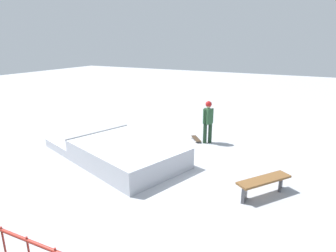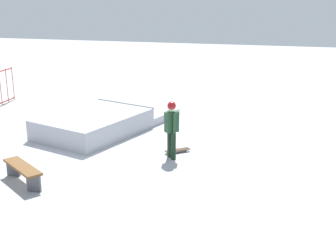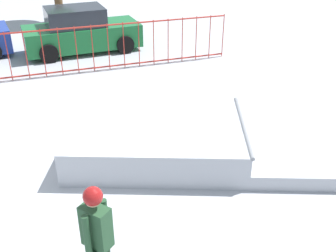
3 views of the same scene
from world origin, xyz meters
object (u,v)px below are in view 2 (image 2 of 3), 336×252
(skater, at_px, (172,126))
(park_bench, at_px, (23,170))
(skateboard, at_px, (177,150))
(skate_ramp, at_px, (102,122))

(skater, relative_size, park_bench, 1.13)
(skateboard, relative_size, park_bench, 0.49)
(skate_ramp, bearing_deg, skater, -106.41)
(skate_ramp, xyz_separation_m, park_bench, (-4.86, 0.18, 0.04))
(skate_ramp, bearing_deg, park_bench, -164.03)
(skate_ramp, distance_m, skateboard, 3.51)
(skateboard, height_order, park_bench, park_bench)
(skateboard, xyz_separation_m, park_bench, (-3.27, 3.30, 0.28))
(skate_ramp, height_order, skateboard, skate_ramp)
(skate_ramp, xyz_separation_m, skateboard, (-1.60, -3.12, -0.24))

